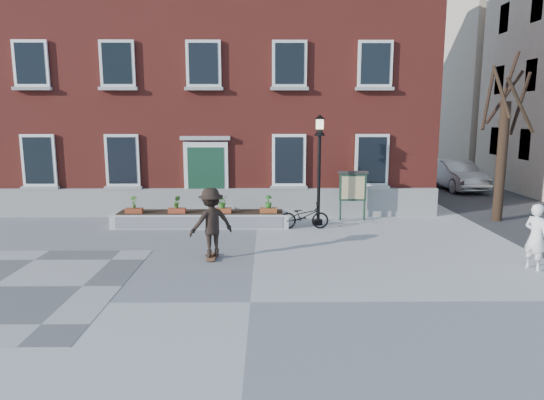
{
  "coord_description": "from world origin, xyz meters",
  "views": [
    {
      "loc": [
        0.36,
        -9.73,
        3.9
      ],
      "look_at": [
        0.5,
        4.0,
        1.5
      ],
      "focal_mm": 32.0,
      "sensor_mm": 36.0,
      "label": 1
    }
  ],
  "objects_px": {
    "lamp_post": "(319,155)",
    "parked_car": "(456,175)",
    "bicycle": "(304,216)",
    "notice_board": "(353,187)",
    "skateboarder": "(211,222)",
    "bystander": "(536,237)"
  },
  "relations": [
    {
      "from": "lamp_post",
      "to": "parked_car",
      "type": "bearing_deg",
      "value": 45.69
    },
    {
      "from": "bicycle",
      "to": "lamp_post",
      "type": "relative_size",
      "value": 0.44
    },
    {
      "from": "notice_board",
      "to": "parked_car",
      "type": "bearing_deg",
      "value": 48.25
    },
    {
      "from": "lamp_post",
      "to": "bicycle",
      "type": "bearing_deg",
      "value": -132.86
    },
    {
      "from": "parked_car",
      "to": "skateboarder",
      "type": "relative_size",
      "value": 2.38
    },
    {
      "from": "lamp_post",
      "to": "skateboarder",
      "type": "height_order",
      "value": "lamp_post"
    },
    {
      "from": "lamp_post",
      "to": "notice_board",
      "type": "relative_size",
      "value": 2.1
    },
    {
      "from": "skateboarder",
      "to": "notice_board",
      "type": "bearing_deg",
      "value": 46.08
    },
    {
      "from": "parked_car",
      "to": "bystander",
      "type": "bearing_deg",
      "value": -107.36
    },
    {
      "from": "parked_car",
      "to": "skateboarder",
      "type": "xyz_separation_m",
      "value": [
        -11.59,
        -12.59,
        0.25
      ]
    },
    {
      "from": "bystander",
      "to": "notice_board",
      "type": "xyz_separation_m",
      "value": [
        -3.64,
        5.93,
        0.4
      ]
    },
    {
      "from": "parked_car",
      "to": "bystander",
      "type": "height_order",
      "value": "bystander"
    },
    {
      "from": "bicycle",
      "to": "bystander",
      "type": "relative_size",
      "value": 1.0
    },
    {
      "from": "notice_board",
      "to": "skateboarder",
      "type": "distance_m",
      "value": 6.82
    },
    {
      "from": "skateboarder",
      "to": "parked_car",
      "type": "bearing_deg",
      "value": 47.39
    },
    {
      "from": "bicycle",
      "to": "parked_car",
      "type": "xyz_separation_m",
      "value": [
        8.78,
        9.02,
        0.32
      ]
    },
    {
      "from": "lamp_post",
      "to": "bystander",
      "type": "bearing_deg",
      "value": -46.21
    },
    {
      "from": "bystander",
      "to": "lamp_post",
      "type": "xyz_separation_m",
      "value": [
        -4.99,
        5.21,
        1.68
      ]
    },
    {
      "from": "bicycle",
      "to": "lamp_post",
      "type": "xyz_separation_m",
      "value": [
        0.56,
        0.61,
        2.09
      ]
    },
    {
      "from": "parked_car",
      "to": "skateboarder",
      "type": "height_order",
      "value": "skateboarder"
    },
    {
      "from": "parked_car",
      "to": "lamp_post",
      "type": "bearing_deg",
      "value": -138.35
    },
    {
      "from": "bystander",
      "to": "skateboarder",
      "type": "distance_m",
      "value": 8.43
    }
  ]
}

